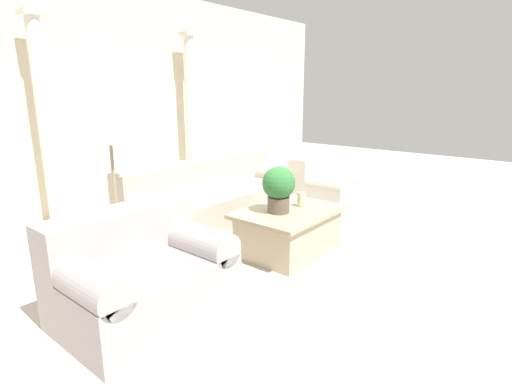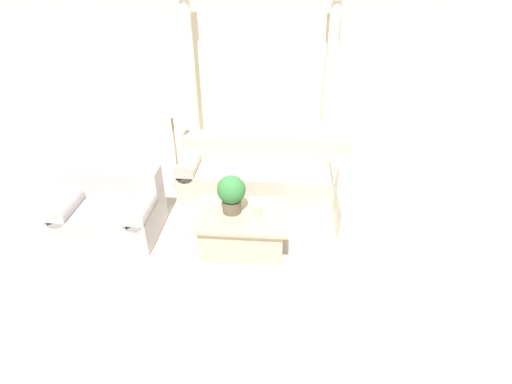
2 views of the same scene
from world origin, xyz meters
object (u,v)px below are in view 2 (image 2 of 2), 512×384
(loveseat, at_px, (110,208))
(potted_plant, at_px, (231,192))
(armchair, at_px, (369,206))
(floor_lamp, at_px, (171,111))
(coffee_table, at_px, (243,229))
(sofa_long, at_px, (264,172))

(loveseat, distance_m, potted_plant, 1.67)
(armchair, bearing_deg, potted_plant, -165.77)
(loveseat, relative_size, floor_lamp, 0.86)
(loveseat, bearing_deg, armchair, 5.22)
(potted_plant, bearing_deg, coffee_table, -17.14)
(loveseat, xyz_separation_m, armchair, (3.35, 0.31, -0.00))
(sofa_long, height_order, potted_plant, potted_plant)
(loveseat, xyz_separation_m, coffee_table, (1.75, -0.18, -0.10))
(loveseat, relative_size, armchair, 1.48)
(loveseat, xyz_separation_m, floor_lamp, (0.58, 1.24, 0.89))
(floor_lamp, bearing_deg, coffee_table, -50.42)
(coffee_table, xyz_separation_m, potted_plant, (-0.13, 0.04, 0.51))
(coffee_table, height_order, armchair, armchair)
(sofa_long, relative_size, coffee_table, 2.21)
(potted_plant, bearing_deg, armchair, 14.23)
(coffee_table, distance_m, armchair, 1.68)
(coffee_table, distance_m, potted_plant, 0.52)
(sofa_long, xyz_separation_m, potted_plant, (-0.32, -1.31, 0.42))
(loveseat, distance_m, coffee_table, 1.76)
(sofa_long, bearing_deg, potted_plant, -103.65)
(potted_plant, height_order, armchair, potted_plant)
(coffee_table, xyz_separation_m, floor_lamp, (-1.17, 1.42, 0.99))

